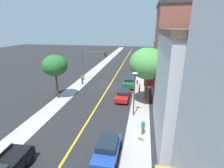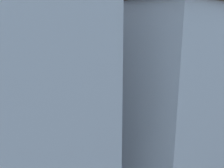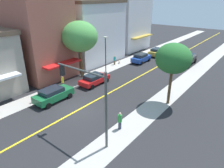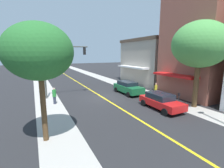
{
  "view_description": "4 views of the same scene",
  "coord_description": "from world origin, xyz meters",
  "px_view_note": "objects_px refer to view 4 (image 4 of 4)",
  "views": [
    {
      "loc": [
        -6.12,
        30.43,
        10.64
      ],
      "look_at": [
        -1.52,
        5.67,
        2.24
      ],
      "focal_mm": 27.65,
      "sensor_mm": 36.0,
      "label": 1
    },
    {
      "loc": [
        -21.27,
        24.8,
        9.19
      ],
      "look_at": [
        -0.48,
        4.82,
        2.22
      ],
      "focal_mm": 36.97,
      "sensor_mm": 36.0,
      "label": 2
    },
    {
      "loc": [
        14.28,
        -12.26,
        11.01
      ],
      "look_at": [
        1.2,
        4.29,
        1.86
      ],
      "focal_mm": 32.56,
      "sensor_mm": 36.0,
      "label": 3
    },
    {
      "loc": [
        7.14,
        17.01,
        5.07
      ],
      "look_at": [
        -0.15,
        2.21,
        1.97
      ],
      "focal_mm": 25.81,
      "sensor_mm": 36.0,
      "label": 4
    }
  ],
  "objects_px": {
    "street_tree_left_near": "(39,52)",
    "green_sedan_left_curb": "(128,87)",
    "fire_hydrant": "(130,87)",
    "red_sedan_left_curb": "(161,101)",
    "traffic_light_mast": "(59,61)",
    "pedestrian_green_shirt": "(54,95)",
    "parking_meter": "(179,98)",
    "street_tree_right_corner": "(200,45)",
    "pedestrian_yellow_shirt": "(156,90)"
  },
  "relations": [
    {
      "from": "pedestrian_yellow_shirt",
      "to": "pedestrian_green_shirt",
      "type": "relative_size",
      "value": 1.0
    },
    {
      "from": "pedestrian_green_shirt",
      "to": "parking_meter",
      "type": "bearing_deg",
      "value": -159.64
    },
    {
      "from": "fire_hydrant",
      "to": "pedestrian_green_shirt",
      "type": "xyz_separation_m",
      "value": [
        10.52,
        2.14,
        0.47
      ]
    },
    {
      "from": "red_sedan_left_curb",
      "to": "green_sedan_left_curb",
      "type": "height_order",
      "value": "green_sedan_left_curb"
    },
    {
      "from": "green_sedan_left_curb",
      "to": "traffic_light_mast",
      "type": "bearing_deg",
      "value": -106.28
    },
    {
      "from": "pedestrian_yellow_shirt",
      "to": "pedestrian_green_shirt",
      "type": "bearing_deg",
      "value": -74.8
    },
    {
      "from": "street_tree_right_corner",
      "to": "pedestrian_green_shirt",
      "type": "height_order",
      "value": "street_tree_right_corner"
    },
    {
      "from": "traffic_light_mast",
      "to": "red_sedan_left_curb",
      "type": "distance_m",
      "value": 12.03
    },
    {
      "from": "parking_meter",
      "to": "green_sedan_left_curb",
      "type": "relative_size",
      "value": 0.29
    },
    {
      "from": "parking_meter",
      "to": "pedestrian_green_shirt",
      "type": "height_order",
      "value": "pedestrian_green_shirt"
    },
    {
      "from": "fire_hydrant",
      "to": "traffic_light_mast",
      "type": "distance_m",
      "value": 10.29
    },
    {
      "from": "street_tree_right_corner",
      "to": "pedestrian_green_shirt",
      "type": "bearing_deg",
      "value": -29.96
    },
    {
      "from": "street_tree_left_near",
      "to": "street_tree_right_corner",
      "type": "xyz_separation_m",
      "value": [
        -13.45,
        -0.26,
        0.72
      ]
    },
    {
      "from": "green_sedan_left_curb",
      "to": "pedestrian_green_shirt",
      "type": "distance_m",
      "value": 9.07
    },
    {
      "from": "red_sedan_left_curb",
      "to": "pedestrian_green_shirt",
      "type": "distance_m",
      "value": 10.55
    },
    {
      "from": "parking_meter",
      "to": "pedestrian_yellow_shirt",
      "type": "relative_size",
      "value": 0.77
    },
    {
      "from": "red_sedan_left_curb",
      "to": "pedestrian_yellow_shirt",
      "type": "height_order",
      "value": "pedestrian_yellow_shirt"
    },
    {
      "from": "street_tree_left_near",
      "to": "pedestrian_yellow_shirt",
      "type": "xyz_separation_m",
      "value": [
        -12.44,
        -4.63,
        -4.26
      ]
    },
    {
      "from": "fire_hydrant",
      "to": "pedestrian_yellow_shirt",
      "type": "height_order",
      "value": "pedestrian_yellow_shirt"
    },
    {
      "from": "parking_meter",
      "to": "red_sedan_left_curb",
      "type": "relative_size",
      "value": 0.3
    },
    {
      "from": "fire_hydrant",
      "to": "red_sedan_left_curb",
      "type": "relative_size",
      "value": 0.19
    },
    {
      "from": "street_tree_left_near",
      "to": "green_sedan_left_curb",
      "type": "distance_m",
      "value": 13.62
    },
    {
      "from": "street_tree_right_corner",
      "to": "green_sedan_left_curb",
      "type": "bearing_deg",
      "value": -67.71
    },
    {
      "from": "street_tree_left_near",
      "to": "green_sedan_left_curb",
      "type": "height_order",
      "value": "street_tree_left_near"
    },
    {
      "from": "red_sedan_left_curb",
      "to": "pedestrian_green_shirt",
      "type": "height_order",
      "value": "pedestrian_green_shirt"
    },
    {
      "from": "street_tree_right_corner",
      "to": "red_sedan_left_curb",
      "type": "bearing_deg",
      "value": -15.75
    },
    {
      "from": "fire_hydrant",
      "to": "green_sedan_left_curb",
      "type": "distance_m",
      "value": 2.33
    },
    {
      "from": "parking_meter",
      "to": "street_tree_left_near",
      "type": "bearing_deg",
      "value": 4.96
    },
    {
      "from": "street_tree_left_near",
      "to": "red_sedan_left_curb",
      "type": "bearing_deg",
      "value": -173.12
    },
    {
      "from": "green_sedan_left_curb",
      "to": "pedestrian_green_shirt",
      "type": "xyz_separation_m",
      "value": [
        9.06,
        0.37,
        0.06
      ]
    },
    {
      "from": "traffic_light_mast",
      "to": "fire_hydrant",
      "type": "bearing_deg",
      "value": -2.61
    },
    {
      "from": "traffic_light_mast",
      "to": "green_sedan_left_curb",
      "type": "bearing_deg",
      "value": -15.24
    },
    {
      "from": "fire_hydrant",
      "to": "parking_meter",
      "type": "height_order",
      "value": "parking_meter"
    },
    {
      "from": "pedestrian_yellow_shirt",
      "to": "pedestrian_green_shirt",
      "type": "xyz_separation_m",
      "value": [
        11.06,
        -2.58,
        -0.02
      ]
    },
    {
      "from": "street_tree_right_corner",
      "to": "traffic_light_mast",
      "type": "height_order",
      "value": "street_tree_right_corner"
    },
    {
      "from": "pedestrian_yellow_shirt",
      "to": "green_sedan_left_curb",
      "type": "bearing_deg",
      "value": -117.68
    },
    {
      "from": "parking_meter",
      "to": "green_sedan_left_curb",
      "type": "xyz_separation_m",
      "value": [
        1.76,
        -6.53,
        -0.04
      ]
    },
    {
      "from": "pedestrian_green_shirt",
      "to": "fire_hydrant",
      "type": "bearing_deg",
      "value": -118.54
    },
    {
      "from": "pedestrian_green_shirt",
      "to": "red_sedan_left_curb",
      "type": "bearing_deg",
      "value": -164.67
    },
    {
      "from": "street_tree_left_near",
      "to": "street_tree_right_corner",
      "type": "distance_m",
      "value": 13.47
    },
    {
      "from": "street_tree_left_near",
      "to": "pedestrian_green_shirt",
      "type": "relative_size",
      "value": 4.0
    },
    {
      "from": "red_sedan_left_curb",
      "to": "traffic_light_mast",
      "type": "bearing_deg",
      "value": -137.85
    },
    {
      "from": "red_sedan_left_curb",
      "to": "street_tree_left_near",
      "type": "bearing_deg",
      "value": -82.86
    },
    {
      "from": "street_tree_left_near",
      "to": "pedestrian_yellow_shirt",
      "type": "bearing_deg",
      "value": -159.59
    },
    {
      "from": "red_sedan_left_curb",
      "to": "green_sedan_left_curb",
      "type": "distance_m",
      "value": 6.38
    },
    {
      "from": "pedestrian_yellow_shirt",
      "to": "traffic_light_mast",
      "type": "bearing_deg",
      "value": -88.78
    },
    {
      "from": "fire_hydrant",
      "to": "parking_meter",
      "type": "relative_size",
      "value": 0.64
    },
    {
      "from": "traffic_light_mast",
      "to": "green_sedan_left_curb",
      "type": "height_order",
      "value": "traffic_light_mast"
    },
    {
      "from": "street_tree_left_near",
      "to": "traffic_light_mast",
      "type": "bearing_deg",
      "value": -103.63
    },
    {
      "from": "red_sedan_left_curb",
      "to": "green_sedan_left_curb",
      "type": "xyz_separation_m",
      "value": [
        -0.38,
        -6.37,
        0.05
      ]
    }
  ]
}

